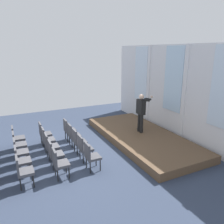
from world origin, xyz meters
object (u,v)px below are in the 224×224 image
chair_r0_c3 (84,147)px  chair_r0_c4 (91,155)px  chair_r1_c1 (47,138)px  chair_r2_c4 (22,169)px  chair_r1_c0 (44,132)px  chair_r1_c4 (59,162)px  chair_r0_c0 (68,128)px  chair_r0_c2 (78,140)px  mic_stand (140,122)px  chair_r0_c1 (73,134)px  chair_r1_c3 (54,152)px  chair_r2_c2 (19,150)px  chair_r2_c3 (20,159)px  chair_r2_c0 (16,136)px  chair_r2_c1 (18,143)px  chair_r1_c2 (50,145)px  speaker (141,110)px

chair_r0_c3 → chair_r0_c4: same height
chair_r1_c1 → chair_r2_c4: 2.27m
chair_r1_c0 → chair_r1_c4: size_ratio=1.00×
chair_r0_c0 → chair_r0_c2: (1.35, 0.00, 0.00)m
chair_r1_c4 → chair_r2_c4: 1.01m
mic_stand → chair_r1_c1: 4.08m
chair_r0_c1 → chair_r0_c2: same height
chair_r1_c3 → chair_r2_c2: 1.22m
chair_r2_c3 → chair_r2_c4: same height
chair_r0_c2 → chair_r1_c0: size_ratio=1.00×
chair_r0_c3 → chair_r2_c4: bearing=-71.5°
chair_r2_c4 → mic_stand: bearing=110.2°
chair_r0_c3 → chair_r1_c0: size_ratio=1.00×
chair_r1_c0 → chair_r1_c4: 2.71m
chair_r1_c4 → chair_r2_c4: bearing=-90.0°
chair_r1_c3 → chair_r2_c0: (-2.03, -1.01, 0.00)m
mic_stand → chair_r2_c1: 5.10m
mic_stand → chair_r1_c2: size_ratio=1.65×
chair_r0_c1 → chair_r1_c2: bearing=-56.3°
chair_r2_c3 → chair_r2_c0: bearing=180.0°
chair_r1_c1 → chair_r2_c2: (0.68, -1.01, 0.00)m
chair_r0_c1 → mic_stand: bearing=87.0°
mic_stand → chair_r1_c0: (-0.84, -4.08, -0.10)m
chair_r0_c2 → chair_r2_c2: same height
chair_r1_c2 → chair_r1_c3: bearing=0.0°
chair_r2_c3 → chair_r2_c2: bearing=180.0°
speaker → chair_r1_c3: bearing=-77.2°
chair_r1_c2 → chair_r2_c1: 1.22m
chair_r2_c4 → chair_r0_c2: bearing=123.7°
chair_r1_c0 → chair_r1_c3: same height
chair_r0_c4 → chair_r2_c4: 2.03m
speaker → chair_r0_c1: size_ratio=1.77×
speaker → chair_r2_c0: size_ratio=1.77×
chair_r0_c2 → chair_r1_c3: 1.22m
chair_r1_c2 → chair_r1_c3: 0.68m
chair_r0_c2 → chair_r1_c2: size_ratio=1.00×
chair_r0_c2 → chair_r2_c2: bearing=-90.0°
mic_stand → chair_r1_c0: 4.17m
chair_r0_c4 → chair_r1_c4: same height
chair_r0_c0 → chair_r1_c2: (1.35, -1.01, 0.00)m
chair_r2_c1 → chair_r2_c2: same height
chair_r0_c0 → chair_r1_c2: bearing=-36.8°
chair_r0_c0 → chair_r0_c1: 0.68m
chair_r1_c1 → chair_r2_c1: (0.00, -1.01, 0.00)m
speaker → chair_r0_c0: bearing=-111.6°
speaker → chair_r2_c0: 5.10m
chair_r0_c0 → chair_r1_c3: (2.03, -1.01, 0.00)m
chair_r0_c4 → chair_r1_c2: same height
chair_r1_c1 → chair_r1_c3: bearing=0.0°
chair_r0_c1 → chair_r1_c1: (0.00, -1.01, 0.00)m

